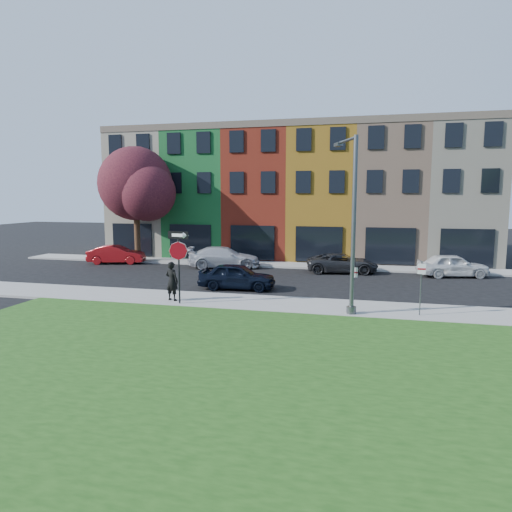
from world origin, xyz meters
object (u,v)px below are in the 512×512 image
(man, at_px, (172,281))
(street_lamp, at_px, (352,225))
(sedan_near, at_px, (237,276))
(stop_sign, at_px, (178,252))

(man, bearing_deg, street_lamp, -166.33)
(sedan_near, height_order, street_lamp, street_lamp)
(street_lamp, bearing_deg, sedan_near, 123.61)
(stop_sign, relative_size, sedan_near, 0.78)
(stop_sign, relative_size, street_lamp, 0.45)
(man, xyz_separation_m, street_lamp, (8.20, -0.29, 2.76))
(sedan_near, distance_m, street_lamp, 7.97)
(sedan_near, relative_size, street_lamp, 0.58)
(man, relative_size, sedan_near, 0.44)
(man, bearing_deg, stop_sign, 155.19)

